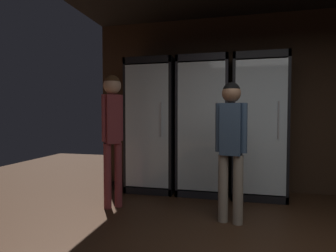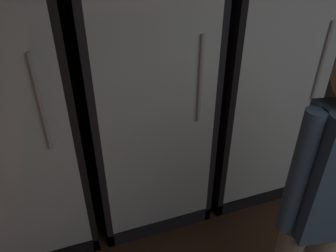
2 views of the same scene
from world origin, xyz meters
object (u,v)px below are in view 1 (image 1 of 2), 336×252
at_px(cooler_center, 258,128).
at_px(shopper_far, 113,122).
at_px(cooler_far_left, 153,127).
at_px(shopper_near, 231,138).
at_px(cooler_left, 203,127).

bearing_deg(cooler_center, shopper_far, -152.42).
xyz_separation_m(cooler_far_left, shopper_near, (1.24, -1.15, -0.07)).
xyz_separation_m(cooler_left, cooler_center, (0.82, 0.00, -0.00)).
xyz_separation_m(cooler_far_left, shopper_far, (-0.26, -0.99, 0.10)).
bearing_deg(cooler_far_left, cooler_left, -0.07).
relative_size(cooler_far_left, cooler_left, 1.00).
bearing_deg(cooler_center, shopper_near, -108.77).
xyz_separation_m(shopper_near, shopper_far, (-1.50, 0.16, 0.16)).
bearing_deg(shopper_near, shopper_far, 173.87).
distance_m(cooler_center, shopper_near, 1.21).
bearing_deg(shopper_far, cooler_far_left, 75.23).
relative_size(cooler_far_left, shopper_far, 1.21).
bearing_deg(cooler_far_left, shopper_near, -42.79).
height_order(cooler_center, shopper_near, cooler_center).
relative_size(shopper_near, shopper_far, 0.91).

